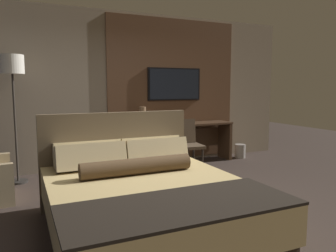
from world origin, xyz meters
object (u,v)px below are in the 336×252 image
Objects in this scene: desk_chair at (185,140)px; floor_lamp at (12,75)px; vase_tall at (143,116)px; waste_bin at (240,151)px; tv at (174,84)px; desk at (178,136)px; bed at (144,201)px.

floor_lamp reaches higher than desk_chair.
vase_tall reaches higher than waste_bin.
waste_bin is (2.09, -0.13, -0.79)m from vase_tall.
floor_lamp is 2.22m from vase_tall.
desk_chair is at bearing -101.97° from tv.
vase_tall is at bearing 176.37° from waste_bin.
tv is at bearing 13.98° from vase_tall.
desk is 0.62m from desk_chair.
floor_lamp is 4.44m from waste_bin.
bed reaches higher than waste_bin.
tv is at bearing 90.00° from desk.
waste_bin is (3.04, 2.50, -0.19)m from bed.
desk is at bearing 57.48° from bed.
bed is at bearing -109.81° from vase_tall.
floor_lamp is at bearing -179.20° from waste_bin.
desk_chair is (1.51, 2.03, 0.20)m from bed.
desk is 7.63× the size of waste_bin.
floor_lamp is 6.88× the size of waste_bin.
tv is 2.85m from floor_lamp.
tv is at bearing 7.50° from floor_lamp.
desk is 6.38× the size of vase_tall.
bed is at bearing -121.42° from desk_chair.
vase_tall reaches higher than desk.
bed is 1.14× the size of floor_lamp.
desk_chair is (-0.17, -0.60, 0.01)m from desk.
desk is 1.42m from waste_bin.
desk is at bearing -90.00° from tv.
vase_tall is at bearing 138.25° from desk_chair.
tv is 1.23× the size of desk_chair.
tv is 3.94× the size of waste_bin.
floor_lamp reaches higher than bed.
bed is 3.94m from waste_bin.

